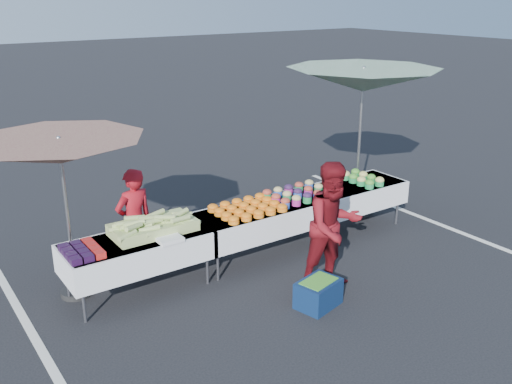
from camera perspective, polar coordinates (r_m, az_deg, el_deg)
ground at (r=8.33m, az=0.00°, el=-6.50°), size 80.00×80.00×0.00m
stripe_left at (r=7.24m, az=-21.85°, el=-12.33°), size 0.10×5.00×0.00m
stripe_right at (r=10.34m, az=14.75°, el=-1.87°), size 0.10×5.00×0.00m
table_left at (r=7.31m, az=-11.75°, el=-5.75°), size 1.86×0.81×0.75m
table_center at (r=8.10m, az=0.00°, el=-2.78°), size 1.86×0.81×0.75m
table_right at (r=9.17m, az=9.29°, el=-0.33°), size 1.86×0.81×0.75m
berry_punnets at (r=6.96m, az=-17.04°, el=-5.67°), size 0.40×0.54×0.08m
corn_pile at (r=7.33m, az=-10.20°, el=-3.36°), size 1.16×0.57×0.26m
plastic_bags at (r=7.09m, az=-8.66°, el=-4.67°), size 0.30×0.25×0.05m
carrot_bowls at (r=7.93m, az=-0.85°, el=-1.59°), size 0.95×0.69×0.11m
potato_cups at (r=8.43m, az=4.20°, el=-0.12°), size 0.94×0.58×0.16m
bean_baskets at (r=9.26m, az=10.58°, el=1.35°), size 0.36×0.68×0.15m
vendor at (r=7.79m, az=-12.05°, el=-2.92°), size 0.59×0.43×1.48m
customer at (r=7.28m, az=7.76°, el=-3.41°), size 0.90×0.74×1.68m
umbrella_left at (r=7.02m, az=-19.02°, el=3.79°), size 2.26×2.26×2.07m
umbrella_right at (r=9.42m, az=10.66°, el=10.86°), size 2.67×2.67×2.53m
storage_bin at (r=7.09m, az=6.25°, el=-9.98°), size 0.60×0.50×0.34m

